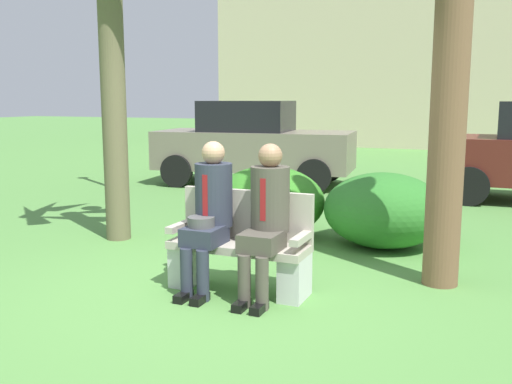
% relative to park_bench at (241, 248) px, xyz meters
% --- Properties ---
extents(ground_plane, '(80.00, 80.00, 0.00)m').
position_rel_park_bench_xyz_m(ground_plane, '(-0.21, -0.21, -0.39)').
color(ground_plane, '#528A40').
extents(park_bench, '(1.27, 0.44, 0.90)m').
position_rel_park_bench_xyz_m(park_bench, '(0.00, 0.00, 0.00)').
color(park_bench, '#B7AD9E').
rests_on(park_bench, ground).
extents(seated_man_left, '(0.34, 0.72, 1.35)m').
position_rel_park_bench_xyz_m(seated_man_left, '(-0.26, -0.12, 0.36)').
color(seated_man_left, '#2D3342').
rests_on(seated_man_left, ground).
extents(seated_man_right, '(0.34, 0.72, 1.35)m').
position_rel_park_bench_xyz_m(seated_man_right, '(0.29, -0.11, 0.36)').
color(seated_man_right, '#4C473D').
rests_on(seated_man_right, ground).
extents(shrub_near_bench, '(1.42, 1.30, 0.89)m').
position_rel_park_bench_xyz_m(shrub_near_bench, '(-0.54, 2.04, 0.05)').
color(shrub_near_bench, '#347E24').
rests_on(shrub_near_bench, ground).
extents(shrub_mid_lawn, '(1.41, 1.29, 0.88)m').
position_rel_park_bench_xyz_m(shrub_mid_lawn, '(0.91, 2.04, 0.05)').
color(shrub_mid_lawn, '#2E7329').
rests_on(shrub_mid_lawn, ground).
extents(parked_car_near, '(4.05, 2.07, 1.68)m').
position_rel_park_bench_xyz_m(parked_car_near, '(-2.46, 6.03, 0.45)').
color(parked_car_near, slate).
rests_on(parked_car_near, ground).
extents(street_lamp, '(0.24, 0.24, 3.75)m').
position_rel_park_bench_xyz_m(street_lamp, '(-4.45, 4.32, 1.90)').
color(street_lamp, black).
rests_on(street_lamp, ground).
extents(building_backdrop, '(13.40, 7.04, 9.46)m').
position_rel_park_bench_xyz_m(building_backdrop, '(-1.64, 19.01, 4.36)').
color(building_backdrop, beige).
rests_on(building_backdrop, ground).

